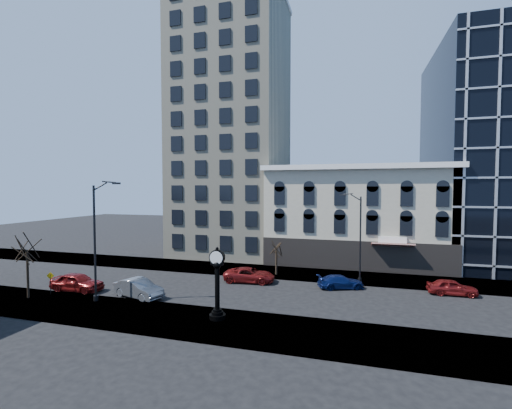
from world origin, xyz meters
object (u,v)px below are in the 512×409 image
(street_clock, at_px, (217,286))
(car_near_a, at_px, (77,282))
(street_lamp_near, at_px, (103,209))
(warning_sign, at_px, (50,279))
(car_near_b, at_px, (138,288))

(street_clock, relative_size, car_near_a, 1.06)
(car_near_a, bearing_deg, street_lamp_near, -114.66)
(street_clock, relative_size, warning_sign, 2.58)
(car_near_b, bearing_deg, warning_sign, 118.52)
(street_clock, height_order, warning_sign, street_clock)
(street_clock, height_order, street_lamp_near, street_lamp_near)
(street_lamp_near, height_order, warning_sign, street_lamp_near)
(street_clock, height_order, car_near_a, street_clock)
(street_lamp_near, relative_size, warning_sign, 5.06)
(car_near_b, bearing_deg, car_near_a, 104.94)
(warning_sign, bearing_deg, car_near_a, 40.89)
(warning_sign, distance_m, car_near_a, 2.30)
(warning_sign, distance_m, car_near_b, 8.09)
(street_lamp_near, relative_size, car_near_b, 2.10)
(street_clock, xyz_separation_m, car_near_b, (-8.75, 2.97, -1.70))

